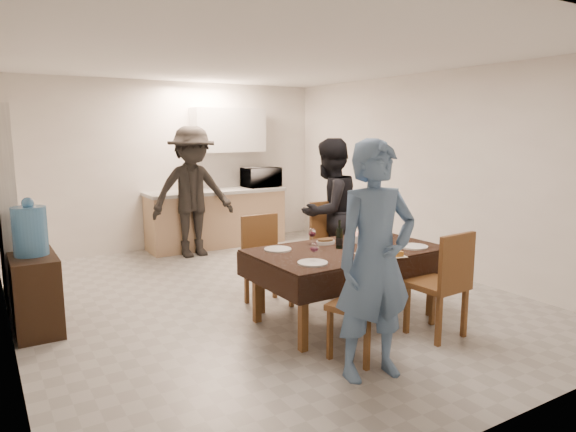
{
  "coord_description": "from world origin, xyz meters",
  "views": [
    {
      "loc": [
        -2.65,
        -4.87,
        1.85
      ],
      "look_at": [
        0.13,
        -0.3,
        0.96
      ],
      "focal_mm": 32.0,
      "sensor_mm": 36.0,
      "label": 1
    }
  ],
  "objects_px": {
    "wine_bottle": "(339,234)",
    "person_far": "(329,212)",
    "water_jug": "(30,231)",
    "water_pitcher": "(378,235)",
    "savoury_tart": "(381,253)",
    "person_near": "(375,261)",
    "dining_table": "(346,252)",
    "person_kitchen": "(193,192)",
    "console": "(35,293)",
    "microwave": "(261,177)"
  },
  "relations": [
    {
      "from": "savoury_tart",
      "to": "person_kitchen",
      "type": "height_order",
      "value": "person_kitchen"
    },
    {
      "from": "console",
      "to": "water_jug",
      "type": "xyz_separation_m",
      "value": [
        0.0,
        0.0,
        0.59
      ]
    },
    {
      "from": "console",
      "to": "person_far",
      "type": "xyz_separation_m",
      "value": [
        3.19,
        -0.22,
        0.52
      ]
    },
    {
      "from": "person_near",
      "to": "person_far",
      "type": "relative_size",
      "value": 1.02
    },
    {
      "from": "dining_table",
      "to": "water_jug",
      "type": "bearing_deg",
      "value": 153.09
    },
    {
      "from": "savoury_tart",
      "to": "microwave",
      "type": "height_order",
      "value": "microwave"
    },
    {
      "from": "console",
      "to": "person_near",
      "type": "xyz_separation_m",
      "value": [
        2.09,
        -2.32,
        0.54
      ]
    },
    {
      "from": "dining_table",
      "to": "water_pitcher",
      "type": "xyz_separation_m",
      "value": [
        0.35,
        -0.05,
        0.14
      ]
    },
    {
      "from": "dining_table",
      "to": "microwave",
      "type": "distance_m",
      "value": 3.86
    },
    {
      "from": "water_jug",
      "to": "microwave",
      "type": "xyz_separation_m",
      "value": [
        3.7,
        2.42,
        0.13
      ]
    },
    {
      "from": "dining_table",
      "to": "water_pitcher",
      "type": "bearing_deg",
      "value": -9.36
    },
    {
      "from": "dining_table",
      "to": "water_pitcher",
      "type": "relative_size",
      "value": 8.49
    },
    {
      "from": "dining_table",
      "to": "savoury_tart",
      "type": "height_order",
      "value": "savoury_tart"
    },
    {
      "from": "wine_bottle",
      "to": "person_near",
      "type": "relative_size",
      "value": 0.16
    },
    {
      "from": "wine_bottle",
      "to": "person_kitchen",
      "type": "height_order",
      "value": "person_kitchen"
    },
    {
      "from": "console",
      "to": "person_kitchen",
      "type": "distance_m",
      "value": 3.09
    },
    {
      "from": "console",
      "to": "wine_bottle",
      "type": "xyz_separation_m",
      "value": [
        2.59,
        -1.22,
        0.49
      ]
    },
    {
      "from": "water_jug",
      "to": "savoury_tart",
      "type": "xyz_separation_m",
      "value": [
        2.74,
        -1.65,
        -0.21
      ]
    },
    {
      "from": "console",
      "to": "water_pitcher",
      "type": "bearing_deg",
      "value": -23.81
    },
    {
      "from": "microwave",
      "to": "person_near",
      "type": "height_order",
      "value": "person_near"
    },
    {
      "from": "water_pitcher",
      "to": "microwave",
      "type": "height_order",
      "value": "microwave"
    },
    {
      "from": "water_pitcher",
      "to": "savoury_tart",
      "type": "distance_m",
      "value": 0.42
    },
    {
      "from": "console",
      "to": "person_kitchen",
      "type": "height_order",
      "value": "person_kitchen"
    },
    {
      "from": "person_near",
      "to": "wine_bottle",
      "type": "bearing_deg",
      "value": 74.28
    },
    {
      "from": "wine_bottle",
      "to": "water_pitcher",
      "type": "height_order",
      "value": "wine_bottle"
    },
    {
      "from": "water_pitcher",
      "to": "person_near",
      "type": "height_order",
      "value": "person_near"
    },
    {
      "from": "water_jug",
      "to": "wine_bottle",
      "type": "bearing_deg",
      "value": -25.21
    },
    {
      "from": "microwave",
      "to": "person_far",
      "type": "xyz_separation_m",
      "value": [
        -0.51,
        -2.64,
        -0.19
      ]
    },
    {
      "from": "dining_table",
      "to": "wine_bottle",
      "type": "height_order",
      "value": "wine_bottle"
    },
    {
      "from": "wine_bottle",
      "to": "savoury_tart",
      "type": "xyz_separation_m",
      "value": [
        0.15,
        -0.43,
        -0.11
      ]
    },
    {
      "from": "wine_bottle",
      "to": "person_kitchen",
      "type": "xyz_separation_m",
      "value": [
        -0.28,
        3.19,
        0.1
      ]
    },
    {
      "from": "console",
      "to": "microwave",
      "type": "height_order",
      "value": "microwave"
    },
    {
      "from": "microwave",
      "to": "water_pitcher",
      "type": "bearing_deg",
      "value": 79.31
    },
    {
      "from": "water_pitcher",
      "to": "person_far",
      "type": "relative_size",
      "value": 0.12
    },
    {
      "from": "microwave",
      "to": "person_far",
      "type": "relative_size",
      "value": 0.34
    },
    {
      "from": "dining_table",
      "to": "person_far",
      "type": "height_order",
      "value": "person_far"
    },
    {
      "from": "wine_bottle",
      "to": "person_near",
      "type": "bearing_deg",
      "value": -114.44
    },
    {
      "from": "dining_table",
      "to": "console",
      "type": "bearing_deg",
      "value": 153.09
    },
    {
      "from": "water_pitcher",
      "to": "person_near",
      "type": "bearing_deg",
      "value": -131.99
    },
    {
      "from": "wine_bottle",
      "to": "person_far",
      "type": "height_order",
      "value": "person_far"
    },
    {
      "from": "dining_table",
      "to": "person_far",
      "type": "relative_size",
      "value": 1.05
    },
    {
      "from": "water_pitcher",
      "to": "person_near",
      "type": "relative_size",
      "value": 0.12
    },
    {
      "from": "dining_table",
      "to": "console",
      "type": "distance_m",
      "value": 2.95
    },
    {
      "from": "person_near",
      "to": "person_kitchen",
      "type": "bearing_deg",
      "value": 95.79
    },
    {
      "from": "person_near",
      "to": "person_kitchen",
      "type": "distance_m",
      "value": 4.29
    },
    {
      "from": "console",
      "to": "water_jug",
      "type": "height_order",
      "value": "water_jug"
    },
    {
      "from": "person_near",
      "to": "person_far",
      "type": "height_order",
      "value": "person_near"
    },
    {
      "from": "wine_bottle",
      "to": "person_near",
      "type": "height_order",
      "value": "person_near"
    },
    {
      "from": "person_kitchen",
      "to": "dining_table",
      "type": "bearing_deg",
      "value": -84.18
    },
    {
      "from": "wine_bottle",
      "to": "savoury_tart",
      "type": "bearing_deg",
      "value": -70.77
    }
  ]
}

